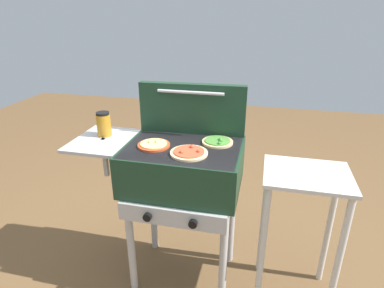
{
  "coord_description": "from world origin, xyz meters",
  "views": [
    {
      "loc": [
        0.42,
        -1.55,
        1.6
      ],
      "look_at": [
        0.05,
        0.0,
        0.92
      ],
      "focal_mm": 30.04,
      "sensor_mm": 36.0,
      "label": 1
    }
  ],
  "objects_px": {
    "grill": "(181,170)",
    "pizza_cheese": "(154,145)",
    "prep_table": "(301,212)",
    "sauce_jar": "(104,124)",
    "pizza_veggie": "(218,142)",
    "pizza_pepperoni": "(189,153)"
  },
  "relations": [
    {
      "from": "grill",
      "to": "pizza_veggie",
      "type": "height_order",
      "value": "pizza_veggie"
    },
    {
      "from": "pizza_veggie",
      "to": "pizza_pepperoni",
      "type": "bearing_deg",
      "value": -124.12
    },
    {
      "from": "prep_table",
      "to": "sauce_jar",
      "type": "bearing_deg",
      "value": 177.35
    },
    {
      "from": "pizza_cheese",
      "to": "grill",
      "type": "bearing_deg",
      "value": 10.7
    },
    {
      "from": "pizza_veggie",
      "to": "sauce_jar",
      "type": "xyz_separation_m",
      "value": [
        -0.67,
        -0.04,
        0.06
      ]
    },
    {
      "from": "sauce_jar",
      "to": "prep_table",
      "type": "bearing_deg",
      "value": -2.65
    },
    {
      "from": "pizza_pepperoni",
      "to": "pizza_veggie",
      "type": "bearing_deg",
      "value": 55.88
    },
    {
      "from": "pizza_pepperoni",
      "to": "prep_table",
      "type": "xyz_separation_m",
      "value": [
        0.61,
        0.09,
        -0.33
      ]
    },
    {
      "from": "pizza_pepperoni",
      "to": "prep_table",
      "type": "bearing_deg",
      "value": 8.2
    },
    {
      "from": "grill",
      "to": "pizza_cheese",
      "type": "distance_m",
      "value": 0.21
    },
    {
      "from": "sauce_jar",
      "to": "pizza_cheese",
      "type": "bearing_deg",
      "value": -14.18
    },
    {
      "from": "pizza_cheese",
      "to": "sauce_jar",
      "type": "xyz_separation_m",
      "value": [
        -0.34,
        0.08,
        0.06
      ]
    },
    {
      "from": "sauce_jar",
      "to": "grill",
      "type": "bearing_deg",
      "value": -6.86
    },
    {
      "from": "grill",
      "to": "prep_table",
      "type": "relative_size",
      "value": 1.17
    },
    {
      "from": "grill",
      "to": "pizza_pepperoni",
      "type": "bearing_deg",
      "value": -50.32
    },
    {
      "from": "grill",
      "to": "pizza_cheese",
      "type": "bearing_deg",
      "value": -169.3
    },
    {
      "from": "sauce_jar",
      "to": "pizza_pepperoni",
      "type": "bearing_deg",
      "value": -14.38
    },
    {
      "from": "pizza_cheese",
      "to": "pizza_veggie",
      "type": "relative_size",
      "value": 1.02
    },
    {
      "from": "grill",
      "to": "sauce_jar",
      "type": "bearing_deg",
      "value": 173.14
    },
    {
      "from": "grill",
      "to": "pizza_pepperoni",
      "type": "height_order",
      "value": "pizza_pepperoni"
    },
    {
      "from": "pizza_veggie",
      "to": "pizza_pepperoni",
      "type": "relative_size",
      "value": 0.89
    },
    {
      "from": "grill",
      "to": "pizza_veggie",
      "type": "bearing_deg",
      "value": 26.8
    }
  ]
}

